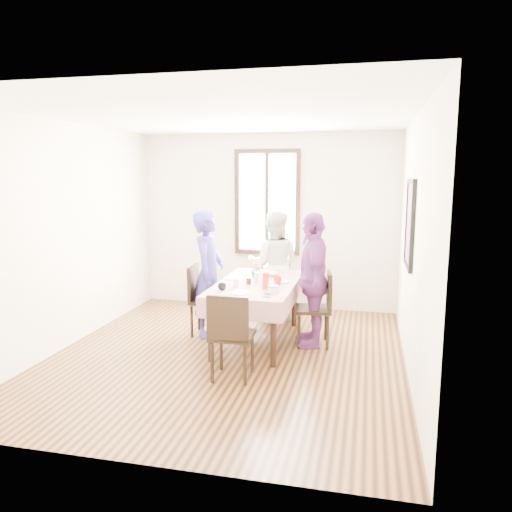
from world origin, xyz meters
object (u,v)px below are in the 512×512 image
object	(u,v)px
chair_right	(313,309)
chair_far	(274,287)
person_right	(312,280)
person_left	(209,273)
chair_left	(208,300)
person_far	(274,265)
chair_near	(232,335)
dining_table	(257,313)

from	to	relation	value
chair_right	chair_far	distance (m)	1.28
person_right	person_left	bearing A→B (deg)	-104.92
chair_left	person_far	bearing A→B (deg)	140.18
chair_right	chair_far	world-z (taller)	same
chair_near	person_far	size ratio (longest dim) A/B	0.58
chair_right	chair_near	world-z (taller)	same
dining_table	person_left	bearing A→B (deg)	167.17
chair_near	person_left	size ratio (longest dim) A/B	0.56
dining_table	chair_left	xyz separation A→B (m)	(-0.69, 0.15, 0.08)
chair_near	dining_table	bearing A→B (deg)	88.65
chair_right	person_left	world-z (taller)	person_left
chair_left	chair_near	size ratio (longest dim) A/B	1.00
chair_right	person_left	xyz separation A→B (m)	(-1.37, 0.10, 0.36)
dining_table	person_right	distance (m)	0.81
chair_right	person_right	xyz separation A→B (m)	(-0.02, 0.00, 0.36)
chair_right	person_left	size ratio (longest dim) A/B	0.56
chair_left	chair_far	distance (m)	1.20
chair_left	chair_right	bearing A→B (deg)	81.99
chair_left	chair_near	world-z (taller)	same
dining_table	person_far	bearing A→B (deg)	90.00
chair_right	person_right	distance (m)	0.36
chair_near	person_right	size ratio (longest dim) A/B	0.56
chair_right	chair_left	bearing A→B (deg)	77.23
chair_far	person_far	distance (m)	0.33
dining_table	person_far	xyz separation A→B (m)	(-0.00, 1.11, 0.41)
person_far	person_right	xyz separation A→B (m)	(0.68, -1.06, 0.03)
chair_left	person_far	distance (m)	1.23
chair_near	person_far	bearing A→B (deg)	88.65
chair_near	person_far	distance (m)	2.26
person_left	person_right	distance (m)	1.35
person_left	person_far	world-z (taller)	person_left
chair_left	person_right	distance (m)	1.42
chair_far	person_right	distance (m)	1.32
person_left	chair_far	bearing A→B (deg)	-35.89
person_far	chair_right	bearing A→B (deg)	118.58
chair_far	chair_left	bearing A→B (deg)	51.92
chair_near	person_left	xyz separation A→B (m)	(-0.68, 1.28, 0.36)
person_right	chair_left	bearing A→B (deg)	-104.86
chair_far	person_left	world-z (taller)	person_left
chair_left	chair_near	bearing A→B (deg)	24.64
chair_left	person_left	bearing A→B (deg)	86.21
chair_left	person_far	world-z (taller)	person_far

